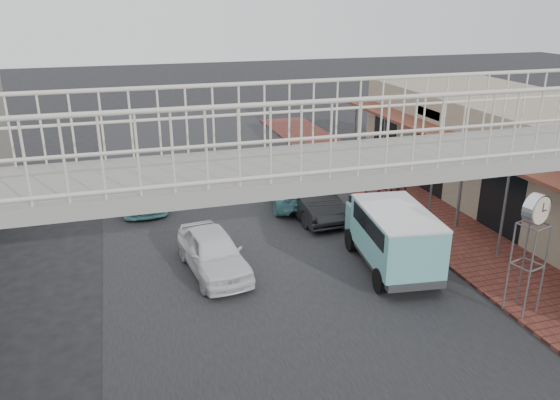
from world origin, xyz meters
TOP-DOWN VIEW (x-y plane):
  - ground at (0.00, 0.00)m, footprint 120.00×120.00m
  - road_strip at (0.00, 0.00)m, footprint 10.00×60.00m
  - sidewalk at (6.50, 3.00)m, footprint 3.00×40.00m
  - shophouse_row at (10.97, 4.00)m, footprint 7.20×18.00m
  - footbridge at (0.00, -4.00)m, footprint 16.40×2.40m
  - white_hatchback at (-1.81, 2.67)m, footprint 1.95×3.89m
  - dark_sedan at (2.48, 6.12)m, footprint 1.64×4.17m
  - angkot_curb at (2.58, 8.02)m, footprint 3.01×5.38m
  - angkot_far at (-3.49, 9.18)m, footprint 1.79×4.18m
  - angkot_van at (3.32, 1.28)m, footprint 2.26×4.18m
  - motorcycle_near at (6.76, 9.49)m, footprint 1.95×1.23m
  - motorcycle_far at (6.00, 6.90)m, footprint 1.75×1.05m
  - street_clock at (5.30, -1.96)m, footprint 0.82×0.75m
  - arrow_sign at (7.81, 3.14)m, footprint 2.07×1.38m

SIDE VIEW (x-z plane):
  - ground at x=0.00m, z-range 0.00..0.00m
  - road_strip at x=0.00m, z-range 0.00..0.01m
  - sidewalk at x=6.50m, z-range 0.00..0.10m
  - motorcycle_near at x=6.76m, z-range 0.10..1.07m
  - angkot_far at x=-3.49m, z-range 0.00..1.20m
  - motorcycle_far at x=6.00m, z-range 0.10..1.12m
  - white_hatchback at x=-1.81m, z-range 0.00..1.27m
  - dark_sedan at x=2.48m, z-range 0.00..1.35m
  - angkot_curb at x=2.58m, z-range 0.00..1.42m
  - angkot_van at x=3.32m, z-range 0.26..2.22m
  - shophouse_row at x=10.97m, z-range 0.01..4.01m
  - street_clock at x=5.30m, z-range 1.15..4.35m
  - arrow_sign at x=7.81m, z-range 1.16..4.59m
  - footbridge at x=0.00m, z-range 0.01..6.35m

